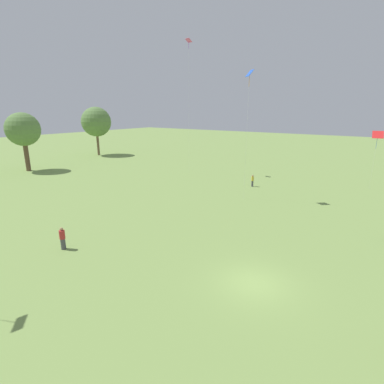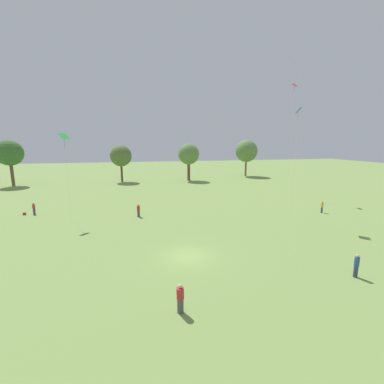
# 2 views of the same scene
# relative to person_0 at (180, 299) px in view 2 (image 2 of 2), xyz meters

# --- Properties ---
(ground_plane) EXTENTS (240.00, 240.00, 0.00)m
(ground_plane) POSITION_rel_person_0_xyz_m (2.01, 7.50, -0.91)
(ground_plane) COLOR #7A994C
(tree_0) EXTENTS (5.95, 5.95, 10.72)m
(tree_0) POSITION_rel_person_0_xyz_m (-30.38, 54.89, 6.77)
(tree_0) COLOR brown
(tree_0) RESTS_ON ground_plane
(tree_1) EXTENTS (5.46, 5.46, 9.48)m
(tree_1) POSITION_rel_person_0_xyz_m (-5.31, 55.51, 5.81)
(tree_1) COLOR brown
(tree_1) RESTS_ON ground_plane
(tree_2) EXTENTS (5.57, 5.57, 9.88)m
(tree_2) POSITION_rel_person_0_xyz_m (12.29, 54.01, 6.11)
(tree_2) COLOR brown
(tree_2) RESTS_ON ground_plane
(tree_3) EXTENTS (6.62, 6.62, 10.92)m
(tree_3) POSITION_rel_person_0_xyz_m (31.35, 59.24, 6.67)
(tree_3) COLOR brown
(tree_3) RESTS_ON ground_plane
(person_0) EXTENTS (0.62, 0.62, 1.85)m
(person_0) POSITION_rel_person_0_xyz_m (0.00, 0.00, 0.00)
(person_0) COLOR #4C4C51
(person_0) RESTS_ON ground_plane
(person_1) EXTENTS (0.45, 0.45, 1.67)m
(person_1) POSITION_rel_person_0_xyz_m (-16.46, 26.04, -0.08)
(person_1) COLOR #333D5B
(person_1) RESTS_ON ground_plane
(person_2) EXTENTS (0.59, 0.59, 1.76)m
(person_2) POSITION_rel_person_0_xyz_m (-1.93, 21.35, -0.04)
(person_2) COLOR #4C4C51
(person_2) RESTS_ON ground_plane
(person_4) EXTENTS (0.39, 0.39, 1.84)m
(person_4) POSITION_rel_person_0_xyz_m (13.75, 1.09, 0.02)
(person_4) COLOR #333D5B
(person_4) RESTS_ON ground_plane
(person_5) EXTENTS (0.47, 0.47, 1.64)m
(person_5) POSITION_rel_person_0_xyz_m (24.26, 17.48, -0.08)
(person_5) COLOR #4C4C51
(person_5) RESTS_ON ground_plane
(kite_0) EXTENTS (1.08, 1.13, 14.41)m
(kite_0) POSITION_rel_person_0_xyz_m (18.05, 15.83, 12.51)
(kite_0) COLOR blue
(kite_0) RESTS_ON ground_plane
(kite_4) EXTENTS (1.37, 1.40, 11.27)m
(kite_4) POSITION_rel_person_0_xyz_m (-10.71, 22.03, 9.68)
(kite_4) COLOR green
(kite_4) RESTS_ON ground_plane
(kite_5) EXTENTS (0.89, 0.99, 20.52)m
(kite_5) POSITION_rel_person_0_xyz_m (26.58, 29.91, 17.98)
(kite_5) COLOR #E54C99
(kite_5) RESTS_ON ground_plane
(picnic_bag_0) EXTENTS (0.47, 0.36, 0.35)m
(picnic_bag_0) POSITION_rel_person_0_xyz_m (-17.71, 25.95, -0.74)
(picnic_bag_0) COLOR #933833
(picnic_bag_0) RESTS_ON ground_plane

